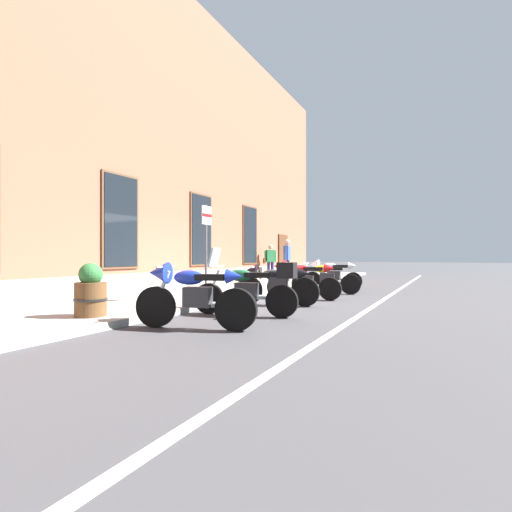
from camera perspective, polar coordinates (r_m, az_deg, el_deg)
The scene contains 14 objects.
ground_plane at distance 10.12m, azimuth -0.84°, elevation -6.69°, with size 140.00×140.00×0.00m, color #38383A.
sidewalk at distance 10.90m, azimuth -7.76°, elevation -5.87°, with size 31.10×2.97×0.13m, color gray.
lane_stripe at distance 9.06m, azimuth 17.42°, elevation -7.44°, with size 31.10×0.12×0.01m, color silver.
brick_pub_facade at distance 14.41m, azimuth -22.88°, elevation 15.34°, with size 25.10×6.02×10.01m.
motorcycle_blue_sport at distance 6.10m, azimuth -9.99°, elevation -5.59°, with size 0.73×2.02×1.08m.
motorcycle_green_touring at distance 7.30m, azimuth -0.93°, elevation -4.84°, with size 0.73×2.15×1.34m.
motorcycle_black_sport at distance 8.97m, azimuth 2.69°, elevation -4.06°, with size 0.62×2.08×0.99m.
motorcycle_red_sport at distance 10.24m, azimuth 6.77°, elevation -3.35°, with size 0.62×2.09×1.07m.
motorcycle_yellow_naked at distance 11.83m, azimuth 10.51°, elevation -3.39°, with size 0.70×2.12×0.97m.
motorcycle_white_sport at distance 13.57m, azimuth 11.31°, elevation -2.56°, with size 0.62×2.07×1.06m.
pedestrian_blue_top at distance 15.70m, azimuth 4.80°, elevation -0.23°, with size 0.59×0.24×1.75m.
pedestrian_striped_shirt at distance 16.97m, azimuth 2.21°, elevation -0.60°, with size 0.55×0.48×1.58m.
parking_sign at distance 8.96m, azimuth -7.64°, elevation 2.73°, with size 0.36×0.07×2.27m.
barrel_planter at distance 7.08m, azimuth -24.02°, elevation -5.15°, with size 0.56×0.56×0.93m.
Camera 1 is at (-8.84, -4.79, 1.17)m, focal length 26.08 mm.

